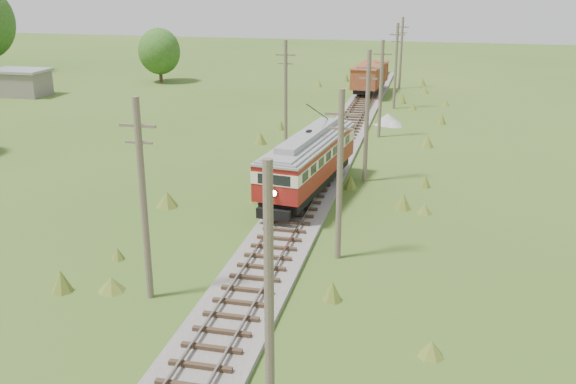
# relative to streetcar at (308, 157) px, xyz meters

# --- Properties ---
(railbed_main) EXTENTS (3.60, 96.00, 0.57)m
(railbed_main) POSITION_rel_streetcar_xyz_m (0.00, 7.01, -2.41)
(railbed_main) COLOR #605B54
(railbed_main) RESTS_ON ground
(streetcar) EXTENTS (4.37, 12.36, 5.59)m
(streetcar) POSITION_rel_streetcar_xyz_m (0.00, 0.00, 0.00)
(streetcar) COLOR black
(streetcar) RESTS_ON ground
(gondola) EXTENTS (3.70, 9.26, 3.00)m
(gondola) POSITION_rel_streetcar_xyz_m (0.00, 37.62, -0.42)
(gondola) COLOR black
(gondola) RESTS_ON ground
(gravel_pile) EXTENTS (2.84, 3.01, 1.03)m
(gravel_pile) POSITION_rel_streetcar_xyz_m (3.47, 22.19, -2.12)
(gravel_pile) COLOR gray
(gravel_pile) RESTS_ON ground
(utility_pole_r_1) EXTENTS (0.30, 0.30, 8.80)m
(utility_pole_r_1) POSITION_rel_streetcar_xyz_m (3.10, -21.99, 1.79)
(utility_pole_r_1) COLOR brown
(utility_pole_r_1) RESTS_ON ground
(utility_pole_r_2) EXTENTS (1.60, 0.30, 8.60)m
(utility_pole_r_2) POSITION_rel_streetcar_xyz_m (3.30, -8.99, 1.82)
(utility_pole_r_2) COLOR brown
(utility_pole_r_2) RESTS_ON ground
(utility_pole_r_3) EXTENTS (1.60, 0.30, 9.00)m
(utility_pole_r_3) POSITION_rel_streetcar_xyz_m (3.20, 4.01, 2.02)
(utility_pole_r_3) COLOR brown
(utility_pole_r_3) RESTS_ON ground
(utility_pole_r_4) EXTENTS (1.60, 0.30, 8.40)m
(utility_pole_r_4) POSITION_rel_streetcar_xyz_m (3.00, 17.01, 1.71)
(utility_pole_r_4) COLOR brown
(utility_pole_r_4) RESTS_ON ground
(utility_pole_r_5) EXTENTS (1.60, 0.30, 8.90)m
(utility_pole_r_5) POSITION_rel_streetcar_xyz_m (3.40, 30.01, 1.97)
(utility_pole_r_5) COLOR brown
(utility_pole_r_5) RESTS_ON ground
(utility_pole_r_6) EXTENTS (1.60, 0.30, 8.70)m
(utility_pole_r_6) POSITION_rel_streetcar_xyz_m (3.20, 43.01, 1.87)
(utility_pole_r_6) COLOR brown
(utility_pole_r_6) RESTS_ON ground
(utility_pole_l_a) EXTENTS (1.60, 0.30, 9.00)m
(utility_pole_l_a) POSITION_rel_streetcar_xyz_m (-4.20, -14.99, 2.02)
(utility_pole_l_a) COLOR brown
(utility_pole_l_a) RESTS_ON ground
(utility_pole_l_b) EXTENTS (1.60, 0.30, 8.60)m
(utility_pole_l_b) POSITION_rel_streetcar_xyz_m (-4.50, 13.01, 1.82)
(utility_pole_l_b) COLOR brown
(utility_pole_l_b) RESTS_ON ground
(tree_mid_a) EXTENTS (5.46, 5.46, 7.03)m
(tree_mid_a) POSITION_rel_streetcar_xyz_m (-28.00, 41.01, 1.41)
(tree_mid_a) COLOR #38281C
(tree_mid_a) RESTS_ON ground
(shed) EXTENTS (6.40, 4.40, 3.10)m
(shed) POSITION_rel_streetcar_xyz_m (-40.00, 28.01, -1.03)
(shed) COLOR slate
(shed) RESTS_ON ground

